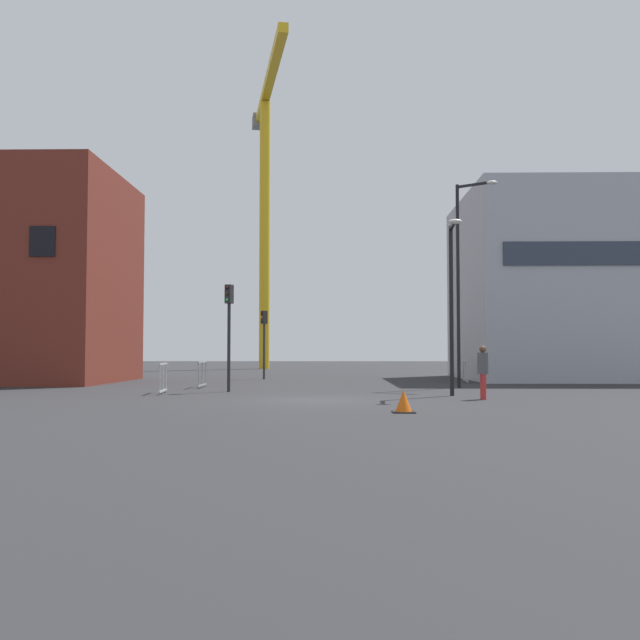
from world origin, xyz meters
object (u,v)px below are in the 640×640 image
traffic_light_far (264,333)px  pedestrian_walking (483,368)px  streetlamp_short (452,292)px  construction_crane (265,179)px  traffic_light_island (229,320)px  streetlamp_tall (462,269)px  traffic_cone_orange (404,402)px

traffic_light_far → pedestrian_walking: size_ratio=2.19×
streetlamp_short → construction_crane: bearing=105.8°
traffic_light_island → streetlamp_short: bearing=-16.7°
traffic_light_far → streetlamp_short: bearing=-60.5°
streetlamp_tall → traffic_light_island: (-9.19, -2.83, -2.20)m
construction_crane → traffic_light_far: construction_crane is taller
traffic_light_island → traffic_light_far: bearing=89.1°
streetlamp_short → pedestrian_walking: (0.68, -1.48, -2.51)m
pedestrian_walking → streetlamp_tall: bearing=84.4°
pedestrian_walking → traffic_light_far: bearing=119.1°
construction_crane → streetlamp_short: size_ratio=4.15×
traffic_cone_orange → pedestrian_walking: bearing=57.2°
streetlamp_tall → traffic_cone_orange: bearing=-107.7°
streetlamp_short → traffic_light_island: bearing=163.3°
streetlamp_short → streetlamp_tall: bearing=75.6°
construction_crane → traffic_light_far: bearing=-84.4°
streetlamp_tall → streetlamp_short: 5.53m
traffic_light_far → traffic_light_island: size_ratio=0.92×
pedestrian_walking → streetlamp_short: bearing=114.8°
streetlamp_tall → traffic_light_island: size_ratio=2.12×
traffic_cone_orange → construction_crane: bearing=100.4°
streetlamp_short → traffic_light_far: (-7.69, 13.60, -1.00)m
traffic_light_far → traffic_cone_orange: traffic_light_far is taller
construction_crane → traffic_light_island: 34.82m
pedestrian_walking → traffic_cone_orange: (-2.95, -4.58, -0.71)m
traffic_light_far → pedestrian_walking: 17.32m
construction_crane → pedestrian_walking: bearing=-73.8°
traffic_light_island → traffic_cone_orange: 10.39m
construction_crane → traffic_light_far: (2.03, -20.82, -13.63)m
streetlamp_short → traffic_light_far: size_ratio=1.57×
streetlamp_tall → traffic_light_island: streetlamp_tall is taller
streetlamp_tall → traffic_light_far: streetlamp_tall is taller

